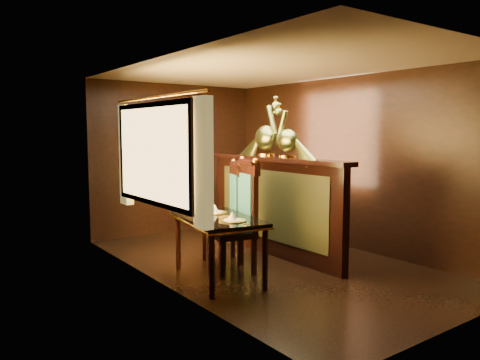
{
  "coord_description": "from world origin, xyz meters",
  "views": [
    {
      "loc": [
        -3.8,
        -4.58,
        1.71
      ],
      "look_at": [
        -0.14,
        0.45,
        1.06
      ],
      "focal_mm": 35.0,
      "sensor_mm": 36.0,
      "label": 1
    }
  ],
  "objects_px": {
    "chair_right": "(231,209)",
    "peacock_left": "(288,130)",
    "dining_table": "(218,223)",
    "chair_left": "(242,212)",
    "peacock_right": "(266,127)"
  },
  "relations": [
    {
      "from": "chair_right",
      "to": "peacock_left",
      "type": "xyz_separation_m",
      "value": [
        0.69,
        -0.32,
        1.03
      ]
    },
    {
      "from": "dining_table",
      "to": "peacock_left",
      "type": "xyz_separation_m",
      "value": [
        1.23,
        0.2,
        1.06
      ]
    },
    {
      "from": "dining_table",
      "to": "chair_left",
      "type": "relative_size",
      "value": 0.97
    },
    {
      "from": "dining_table",
      "to": "chair_left",
      "type": "xyz_separation_m",
      "value": [
        0.43,
        0.13,
        0.06
      ]
    },
    {
      "from": "dining_table",
      "to": "chair_right",
      "type": "bearing_deg",
      "value": 54.46
    },
    {
      "from": "chair_left",
      "to": "chair_right",
      "type": "bearing_deg",
      "value": 87.93
    },
    {
      "from": "chair_left",
      "to": "peacock_right",
      "type": "xyz_separation_m",
      "value": [
        0.8,
        0.52,
        1.04
      ]
    },
    {
      "from": "peacock_left",
      "to": "dining_table",
      "type": "bearing_deg",
      "value": -170.72
    },
    {
      "from": "chair_left",
      "to": "peacock_left",
      "type": "distance_m",
      "value": 1.28
    },
    {
      "from": "dining_table",
      "to": "chair_right",
      "type": "xyz_separation_m",
      "value": [
        0.54,
        0.52,
        0.03
      ]
    },
    {
      "from": "dining_table",
      "to": "chair_right",
      "type": "height_order",
      "value": "chair_right"
    },
    {
      "from": "chair_left",
      "to": "chair_right",
      "type": "relative_size",
      "value": 1.04
    },
    {
      "from": "peacock_left",
      "to": "peacock_right",
      "type": "height_order",
      "value": "peacock_right"
    },
    {
      "from": "dining_table",
      "to": "peacock_right",
      "type": "height_order",
      "value": "peacock_right"
    },
    {
      "from": "dining_table",
      "to": "peacock_right",
      "type": "relative_size",
      "value": 1.66
    }
  ]
}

